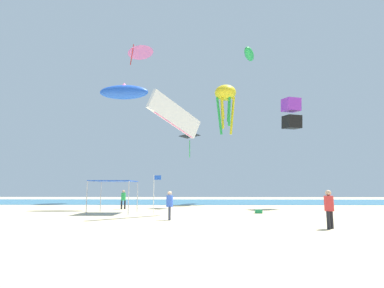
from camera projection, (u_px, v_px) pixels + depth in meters
name	position (u px, v px, depth m)	size (l,w,h in m)	color
ground	(180.00, 221.00, 18.99)	(110.00, 110.00, 0.10)	beige
ocean_strip	(191.00, 202.00, 47.01)	(110.00, 20.24, 0.03)	teal
canopy_tent	(114.00, 182.00, 24.87)	(3.25, 3.39, 2.59)	#B2B2B7
person_near_tent	(123.00, 198.00, 29.73)	(0.44, 0.43, 1.83)	black
person_leftmost	(170.00, 203.00, 19.29)	(0.43, 0.48, 1.79)	#33384C
person_central	(329.00, 206.00, 15.04)	(0.45, 0.45, 1.88)	black
banner_flag	(155.00, 190.00, 24.61)	(0.61, 0.06, 3.02)	silver
cooler_box	(259.00, 211.00, 24.50)	(0.57, 0.37, 0.35)	#1E8C4C
kite_inflatable_green	(249.00, 54.00, 48.60)	(2.89, 4.88, 1.78)	green
kite_octopus_yellow	(225.00, 95.00, 41.95)	(4.00, 4.00, 6.86)	yellow
kite_parafoil_white	(175.00, 116.00, 23.73)	(4.00, 3.88, 3.20)	white
kite_diamond_black	(190.00, 137.00, 33.50)	(2.38, 2.39, 2.52)	black
kite_delta_pink	(140.00, 51.00, 49.10)	(5.73, 5.71, 3.69)	pink
kite_box_purple	(291.00, 113.00, 33.10)	(1.96, 2.04, 3.42)	purple
kite_inflatable_blue	(124.00, 92.00, 32.21)	(5.13, 1.77, 2.01)	blue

